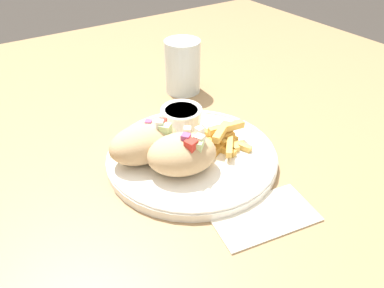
# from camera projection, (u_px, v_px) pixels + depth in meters

# --- Properties ---
(table) EXTENTS (1.50, 1.50, 0.71)m
(table) POSITION_uv_depth(u_px,v_px,m) (195.00, 177.00, 0.68)
(table) COLOR #9E7A51
(table) RESTS_ON ground_plane
(napkin) EXTENTS (0.16, 0.11, 0.00)m
(napkin) POSITION_uv_depth(u_px,v_px,m) (264.00, 216.00, 0.52)
(napkin) COLOR silver
(napkin) RESTS_ON table
(plate) EXTENTS (0.28, 0.28, 0.02)m
(plate) POSITION_uv_depth(u_px,v_px,m) (192.00, 156.00, 0.63)
(plate) COLOR white
(plate) RESTS_ON table
(pita_sandwich_near) EXTENTS (0.13, 0.11, 0.07)m
(pita_sandwich_near) POSITION_uv_depth(u_px,v_px,m) (182.00, 154.00, 0.57)
(pita_sandwich_near) COLOR tan
(pita_sandwich_near) RESTS_ON plate
(pita_sandwich_far) EXTENTS (0.12, 0.08, 0.07)m
(pita_sandwich_far) POSITION_uv_depth(u_px,v_px,m) (145.00, 143.00, 0.60)
(pita_sandwich_far) COLOR tan
(pita_sandwich_far) RESTS_ON plate
(fries_pile) EXTENTS (0.10, 0.09, 0.04)m
(fries_pile) POSITION_uv_depth(u_px,v_px,m) (222.00, 141.00, 0.63)
(fries_pile) COLOR #E5B251
(fries_pile) RESTS_ON plate
(sauce_ramekin) EXTENTS (0.08, 0.08, 0.04)m
(sauce_ramekin) POSITION_uv_depth(u_px,v_px,m) (182.00, 117.00, 0.68)
(sauce_ramekin) COLOR white
(sauce_ramekin) RESTS_ON plate
(water_glass) EXTENTS (0.08, 0.08, 0.11)m
(water_glass) POSITION_uv_depth(u_px,v_px,m) (183.00, 69.00, 0.81)
(water_glass) COLOR silver
(water_glass) RESTS_ON table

